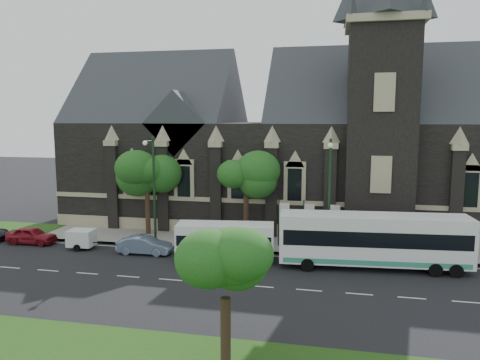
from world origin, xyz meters
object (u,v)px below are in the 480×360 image
(shuttle_bus, at_px, (225,239))
(street_lamp_near, at_px, (329,191))
(tree_walk_left, at_px, (150,172))
(sedan, at_px, (145,245))
(tree_park_east, at_px, (230,261))
(tour_coach, at_px, (373,239))
(banner_flag_left, at_px, (282,219))
(tree_walk_right, at_px, (249,173))
(box_trailer, at_px, (81,238))
(car_far_red, at_px, (32,235))
(banner_flag_center, at_px, (307,220))
(street_lamp_mid, at_px, (153,185))
(banner_flag_right, at_px, (332,221))

(shuttle_bus, bearing_deg, street_lamp_near, 9.99)
(tree_walk_left, xyz_separation_m, sedan, (1.80, -5.63, -5.04))
(tree_park_east, bearing_deg, tour_coach, 64.45)
(banner_flag_left, bearing_deg, tree_walk_right, 150.90)
(tree_walk_right, relative_size, box_trailer, 2.65)
(banner_flag_left, xyz_separation_m, car_far_red, (-20.78, -3.16, -1.67))
(tree_walk_right, relative_size, banner_flag_center, 1.95)
(tree_park_east, relative_size, banner_flag_left, 1.57)
(tree_walk_left, height_order, banner_flag_center, tree_walk_left)
(tour_coach, height_order, car_far_red, tour_coach)
(tree_walk_left, relative_size, tour_coach, 0.58)
(box_trailer, bearing_deg, banner_flag_left, 9.96)
(tour_coach, bearing_deg, sedan, 176.13)
(tree_walk_right, relative_size, car_far_red, 1.86)
(street_lamp_near, xyz_separation_m, street_lamp_mid, (-14.00, 0.00, 0.00))
(tree_park_east, xyz_separation_m, tour_coach, (6.96, 14.55, -2.55))
(banner_flag_center, distance_m, tour_coach, 6.15)
(tree_park_east, height_order, street_lamp_near, street_lamp_near)
(street_lamp_mid, bearing_deg, box_trailer, -162.39)
(tree_walk_right, height_order, tree_walk_left, tree_walk_right)
(street_lamp_mid, distance_m, sedan, 4.86)
(street_lamp_mid, relative_size, banner_flag_left, 2.25)
(tree_park_east, relative_size, banner_flag_right, 1.57)
(street_lamp_near, distance_m, banner_flag_center, 3.74)
(car_far_red, bearing_deg, street_lamp_mid, -84.03)
(street_lamp_near, bearing_deg, banner_flag_center, 131.93)
(tour_coach, xyz_separation_m, shuttle_bus, (-10.58, -0.41, -0.46))
(tree_park_east, xyz_separation_m, car_far_red, (-20.66, 15.17, -3.91))
(tree_walk_right, xyz_separation_m, banner_flag_right, (7.08, -1.71, -3.43))
(tree_walk_right, distance_m, box_trailer, 14.70)
(banner_flag_right, bearing_deg, tour_coach, -52.98)
(street_lamp_near, xyz_separation_m, banner_flag_left, (-3.71, 1.91, -2.73))
(tree_walk_left, bearing_deg, banner_flag_center, -6.89)
(street_lamp_near, xyz_separation_m, banner_flag_right, (0.29, 1.91, -2.73))
(tree_park_east, distance_m, car_far_red, 25.93)
(shuttle_bus, relative_size, sedan, 1.74)
(street_lamp_mid, relative_size, shuttle_bus, 1.22)
(tour_coach, height_order, shuttle_bus, tour_coach)
(tree_walk_right, bearing_deg, street_lamp_near, -28.06)
(banner_flag_left, relative_size, tour_coach, 0.30)
(tree_walk_left, xyz_separation_m, box_trailer, (-3.75, -5.37, -4.85))
(sedan, bearing_deg, street_lamp_mid, -1.57)
(tree_park_east, relative_size, tour_coach, 0.48)
(banner_flag_center, distance_m, banner_flag_right, 2.00)
(car_far_red, bearing_deg, sedan, -95.04)
(sedan, bearing_deg, tree_walk_left, 16.12)
(tree_walk_right, distance_m, shuttle_bus, 7.28)
(street_lamp_near, relative_size, street_lamp_mid, 1.00)
(banner_flag_left, relative_size, banner_flag_right, 1.00)
(banner_flag_left, distance_m, car_far_red, 21.08)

